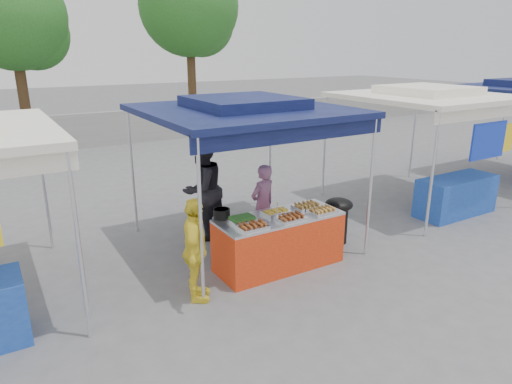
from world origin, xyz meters
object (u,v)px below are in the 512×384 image
vendor_table (279,241)px  customer_person (195,251)px  vendor_woman (263,205)px  wok_burner (338,216)px  cooking_pot (222,214)px  helper_man (203,189)px

vendor_table → customer_person: (-1.53, -0.26, 0.31)m
vendor_woman → wok_burner: bearing=138.2°
cooking_pot → helper_man: (0.28, 1.30, 0.00)m
vendor_table → wok_burner: (1.43, 0.25, 0.06)m
cooking_pot → wok_burner: cooking_pot is taller
helper_man → wok_burner: bearing=120.0°
cooking_pot → vendor_woman: size_ratio=0.18×
wok_burner → vendor_woman: size_ratio=0.57×
vendor_table → customer_person: bearing=-170.2°
wok_burner → vendor_woman: bearing=172.6°
cooking_pot → helper_man: 1.33m
cooking_pot → customer_person: 0.98m
wok_burner → helper_man: bearing=164.4°
cooking_pot → customer_person: bearing=-138.7°
vendor_woman → helper_man: bearing=-59.9°
vendor_table → wok_burner: vendor_table is taller
vendor_woman → helper_man: helper_man is taller
cooking_pot → wok_burner: bearing=-3.3°
customer_person → wok_burner: bearing=-52.9°
cooking_pot → vendor_woman: bearing=25.5°
wok_burner → helper_man: size_ratio=0.45×
wok_burner → vendor_woman: 1.36m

